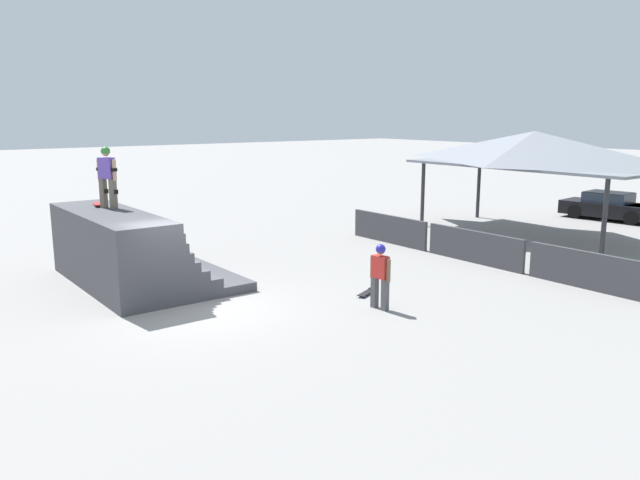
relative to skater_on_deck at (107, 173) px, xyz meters
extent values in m
plane|color=gray|center=(4.03, 0.55, -3.11)|extent=(160.00, 160.00, 0.00)
cube|color=#424247|center=(0.81, 0.77, -2.98)|extent=(5.81, 3.78, 0.26)
cube|color=#424247|center=(0.81, 0.26, -2.72)|extent=(5.81, 2.76, 0.26)
cube|color=#424247|center=(0.81, 0.08, -2.46)|extent=(5.81, 2.39, 0.26)
cube|color=#424247|center=(0.81, -0.05, -2.19)|extent=(5.81, 2.14, 0.26)
cube|color=#424247|center=(0.81, -0.14, -1.93)|extent=(5.81, 1.96, 0.26)
cube|color=#424247|center=(0.81, -0.20, -1.67)|extent=(5.81, 1.83, 0.26)
cube|color=#424247|center=(0.81, -0.24, -1.41)|extent=(5.81, 1.74, 0.26)
cube|color=#424247|center=(0.81, -0.27, -1.14)|extent=(5.81, 1.69, 0.26)
cylinder|color=silver|center=(0.81, 0.56, -1.05)|extent=(5.70, 0.07, 0.07)
cube|color=#6B6051|center=(0.17, 0.08, -0.59)|extent=(0.21, 0.21, 0.85)
cube|color=black|center=(0.15, 0.11, -0.54)|extent=(0.24, 0.22, 0.12)
cube|color=#6B6051|center=(-0.16, -0.09, -0.59)|extent=(0.21, 0.21, 0.85)
cube|color=black|center=(-0.18, -0.06, -0.54)|extent=(0.24, 0.22, 0.12)
cube|color=#6B4CB7|center=(0.00, 0.00, 0.14)|extent=(0.51, 0.41, 0.60)
cylinder|color=tan|center=(0.26, 0.13, 0.09)|extent=(0.15, 0.15, 0.60)
cylinder|color=black|center=(0.26, 0.13, 0.10)|extent=(0.23, 0.23, 0.09)
cylinder|color=tan|center=(-0.25, -0.13, 0.09)|extent=(0.15, 0.15, 0.60)
cylinder|color=black|center=(-0.25, -0.13, 0.10)|extent=(0.23, 0.23, 0.09)
sphere|color=tan|center=(0.00, 0.00, 0.59)|extent=(0.23, 0.23, 0.23)
sphere|color=#337F33|center=(0.00, 0.00, 0.62)|extent=(0.26, 0.26, 0.26)
cylinder|color=blue|center=(-0.37, -0.12, -0.99)|extent=(0.06, 0.04, 0.05)
cylinder|color=blue|center=(-0.40, -0.25, -0.99)|extent=(0.06, 0.04, 0.05)
cylinder|color=blue|center=(-0.87, -0.01, -0.99)|extent=(0.06, 0.04, 0.05)
cylinder|color=blue|center=(-0.90, -0.15, -0.99)|extent=(0.06, 0.04, 0.05)
cube|color=#B22323|center=(-0.63, -0.13, -0.95)|extent=(0.84, 0.37, 0.02)
cube|color=#B22323|center=(-0.26, -0.21, -0.93)|extent=(0.14, 0.22, 0.02)
cube|color=#4C4C51|center=(6.73, 4.25, -2.72)|extent=(0.16, 0.16, 0.79)
cube|color=#4C4C51|center=(7.08, 4.28, -2.72)|extent=(0.16, 0.16, 0.79)
cube|color=red|center=(6.90, 4.27, -2.04)|extent=(0.45, 0.25, 0.56)
cylinder|color=brown|center=(6.64, 4.25, -2.08)|extent=(0.11, 0.11, 0.56)
cylinder|color=brown|center=(7.17, 4.29, -2.08)|extent=(0.11, 0.11, 0.56)
sphere|color=brown|center=(6.90, 4.27, -1.62)|extent=(0.22, 0.22, 0.22)
sphere|color=#232399|center=(6.90, 4.27, -1.59)|extent=(0.24, 0.24, 0.24)
cylinder|color=blue|center=(5.61, 5.03, -3.09)|extent=(0.05, 0.06, 0.05)
cylinder|color=blue|center=(5.74, 5.08, -3.09)|extent=(0.05, 0.06, 0.05)
cylinder|color=blue|center=(5.81, 4.57, -3.09)|extent=(0.05, 0.06, 0.05)
cylinder|color=blue|center=(5.94, 4.63, -3.09)|extent=(0.05, 0.06, 0.05)
cube|color=black|center=(5.78, 4.83, -3.05)|extent=(0.51, 0.82, 0.02)
cube|color=black|center=(5.63, 5.17, -3.03)|extent=(0.22, 0.17, 0.02)
cube|color=#3D3D42|center=(1.08, 10.06, -2.59)|extent=(3.78, 0.12, 1.05)
cube|color=#3D3D42|center=(5.11, 10.06, -2.59)|extent=(3.78, 0.12, 1.05)
cube|color=#3D3D42|center=(9.13, 10.06, -2.59)|extent=(3.78, 0.12, 1.05)
cylinder|color=#2D2D33|center=(-0.75, 13.75, -1.75)|extent=(0.16, 0.16, 2.73)
cylinder|color=#2D2D33|center=(7.41, 13.75, -1.75)|extent=(0.16, 0.16, 2.73)
cylinder|color=#2D2D33|center=(-0.75, 17.47, -1.75)|extent=(0.16, 0.16, 2.73)
cube|color=slate|center=(3.33, 15.61, -0.33)|extent=(9.60, 4.38, 0.10)
pyramid|color=slate|center=(3.33, 15.61, 0.36)|extent=(9.41, 4.29, 1.28)
cube|color=black|center=(3.36, 21.74, -2.63)|extent=(4.28, 2.11, 0.62)
cube|color=#283342|center=(3.25, 21.73, -2.09)|extent=(2.05, 1.61, 0.46)
cube|color=black|center=(3.25, 21.73, -1.86)|extent=(1.96, 1.56, 0.04)
cylinder|color=black|center=(4.69, 21.12, -2.79)|extent=(0.66, 0.27, 0.64)
cylinder|color=black|center=(2.02, 22.37, -2.79)|extent=(0.66, 0.27, 0.64)
cylinder|color=black|center=(2.19, 20.85, -2.79)|extent=(0.66, 0.27, 0.64)
camera|label=1|loc=(17.87, -5.88, 1.64)|focal=35.00mm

